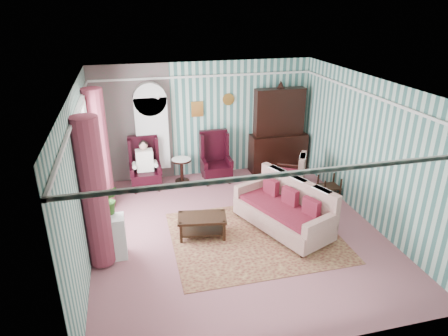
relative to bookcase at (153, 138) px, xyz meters
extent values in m
plane|color=#935560|center=(1.35, -2.84, -1.12)|extent=(6.00, 6.00, 0.00)
cube|color=#37655E|center=(1.35, 0.16, 0.33)|extent=(5.50, 0.02, 2.90)
cube|color=#37655E|center=(1.35, -5.84, 0.33)|extent=(5.50, 0.02, 2.90)
cube|color=#37655E|center=(-1.40, -2.84, 0.33)|extent=(0.02, 6.00, 2.90)
cube|color=#37655E|center=(4.10, -2.84, 0.33)|extent=(0.02, 6.00, 2.90)
cube|color=silver|center=(1.35, -2.84, 1.78)|extent=(5.50, 6.00, 0.02)
cube|color=#814254|center=(-0.45, 0.15, 0.33)|extent=(1.90, 0.01, 2.90)
cube|color=beige|center=(1.35, -2.84, 1.43)|extent=(5.50, 6.00, 0.05)
cube|color=white|center=(-1.37, -2.24, 0.43)|extent=(0.04, 1.50, 1.90)
cylinder|color=maroon|center=(-1.20, -3.29, 0.23)|extent=(0.44, 0.44, 2.60)
cylinder|color=maroon|center=(-1.20, -1.19, 0.23)|extent=(0.44, 0.44, 2.60)
cube|color=#CA8136|center=(1.15, 0.13, 0.63)|extent=(0.30, 0.03, 0.38)
cube|color=silver|center=(0.00, 0.00, 0.00)|extent=(0.80, 0.28, 2.24)
cube|color=black|center=(3.25, -0.12, 0.06)|extent=(1.50, 0.56, 2.36)
cube|color=black|center=(-0.25, -0.39, -0.50)|extent=(0.76, 0.80, 1.25)
cube|color=black|center=(1.50, -0.39, -0.50)|extent=(0.76, 0.80, 1.25)
cylinder|color=black|center=(0.65, -0.24, -0.82)|extent=(0.50, 0.50, 0.60)
cube|color=black|center=(3.82, -1.94, -0.85)|extent=(0.45, 0.38, 0.54)
cube|color=silver|center=(-1.05, -3.14, -0.72)|extent=(0.55, 0.35, 0.80)
cube|color=#481A18|center=(1.65, -3.14, -1.11)|extent=(3.20, 2.60, 0.01)
cube|color=beige|center=(2.25, -2.99, -0.56)|extent=(1.76, 2.31, 1.12)
cube|color=beige|center=(3.02, -1.43, -0.68)|extent=(1.12, 1.10, 0.88)
cube|color=black|center=(0.66, -2.85, -0.90)|extent=(1.00, 0.68, 0.43)
imported|color=#235219|center=(-1.14, -3.19, -0.13)|extent=(0.37, 0.33, 0.38)
imported|color=#194917|center=(-0.98, -2.99, -0.05)|extent=(0.32, 0.27, 0.53)
imported|color=#184917|center=(-1.11, -3.02, -0.15)|extent=(0.24, 0.24, 0.35)
camera|label=1|loc=(-0.55, -9.41, 3.15)|focal=32.00mm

